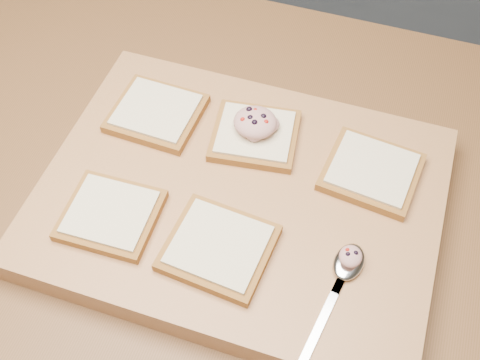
# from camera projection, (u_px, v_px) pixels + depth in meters

# --- Properties ---
(island_counter) EXTENTS (2.00, 0.80, 0.90)m
(island_counter) POSITION_uv_depth(u_px,v_px,m) (233.00, 297.00, 1.26)
(island_counter) COLOR slate
(island_counter) RESTS_ON ground
(cutting_board) EXTENTS (0.54, 0.41, 0.04)m
(cutting_board) POSITION_uv_depth(u_px,v_px,m) (240.00, 200.00, 0.84)
(cutting_board) COLOR #AF7A4B
(cutting_board) RESTS_ON island_counter
(bread_far_left) EXTENTS (0.13, 0.12, 0.02)m
(bread_far_left) POSITION_uv_depth(u_px,v_px,m) (156.00, 113.00, 0.90)
(bread_far_left) COLOR olive
(bread_far_left) RESTS_ON cutting_board
(bread_far_center) EXTENTS (0.13, 0.13, 0.02)m
(bread_far_center) POSITION_uv_depth(u_px,v_px,m) (255.00, 135.00, 0.87)
(bread_far_center) COLOR olive
(bread_far_center) RESTS_ON cutting_board
(bread_far_right) EXTENTS (0.14, 0.13, 0.02)m
(bread_far_right) POSITION_uv_depth(u_px,v_px,m) (372.00, 171.00, 0.83)
(bread_far_right) COLOR olive
(bread_far_right) RESTS_ON cutting_board
(bread_near_left) EXTENTS (0.12, 0.11, 0.02)m
(bread_near_left) POSITION_uv_depth(u_px,v_px,m) (111.00, 215.00, 0.79)
(bread_near_left) COLOR olive
(bread_near_left) RESTS_ON cutting_board
(bread_near_center) EXTENTS (0.14, 0.13, 0.02)m
(bread_near_center) POSITION_uv_depth(u_px,v_px,m) (219.00, 247.00, 0.76)
(bread_near_center) COLOR olive
(bread_near_center) RESTS_ON cutting_board
(tuna_salad_dollop) EXTENTS (0.06, 0.06, 0.03)m
(tuna_salad_dollop) POSITION_uv_depth(u_px,v_px,m) (255.00, 122.00, 0.85)
(tuna_salad_dollop) COLOR #D79889
(tuna_salad_dollop) RESTS_ON bread_far_center
(spoon) EXTENTS (0.05, 0.19, 0.01)m
(spoon) POSITION_uv_depth(u_px,v_px,m) (345.00, 271.00, 0.75)
(spoon) COLOR silver
(spoon) RESTS_ON cutting_board
(spoon_salad) EXTENTS (0.03, 0.03, 0.02)m
(spoon_salad) POSITION_uv_depth(u_px,v_px,m) (351.00, 256.00, 0.74)
(spoon_salad) COLOR #D79889
(spoon_salad) RESTS_ON spoon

